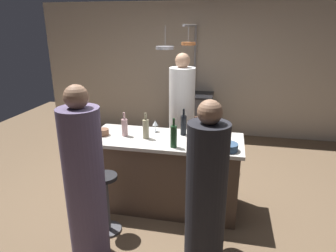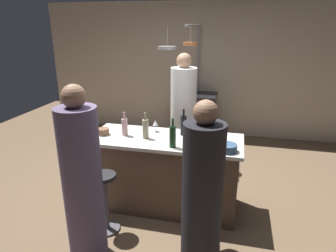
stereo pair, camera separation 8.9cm
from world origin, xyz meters
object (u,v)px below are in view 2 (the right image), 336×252
Objects in this scene: guest_left at (83,184)px; wine_bottle_rose at (125,127)px; wine_bottle_red at (173,136)px; mixing_bowl_blue at (227,148)px; wine_glass_near_left_guest at (208,129)px; bar_stool_right at (207,214)px; wine_bottle_white at (145,128)px; wine_glass_near_right_guest at (155,123)px; mixing_bowl_wooden at (103,131)px; chef at (183,119)px; pepper_mill at (196,125)px; stove_range at (195,116)px; wine_bottle_dark at (183,125)px; bar_stool_left at (105,200)px; guest_right at (202,201)px; mixing_bowl_ceramic at (197,141)px.

wine_bottle_rose is (0.03, 1.00, 0.22)m from guest_left.
wine_bottle_rose is at bearing 160.45° from wine_bottle_red.
wine_bottle_red is at bearing -177.16° from mixing_bowl_blue.
wine_glass_near_left_guest is at bearing 9.79° from wine_bottle_rose.
wine_bottle_white reaches higher than bar_stool_right.
bar_stool_right is at bearing -29.31° from wine_bottle_rose.
mixing_bowl_wooden is (-0.59, -0.25, -0.07)m from wine_glass_near_right_guest.
wine_bottle_rose is at bearing -116.32° from chef.
pepper_mill reaches higher than mixing_bowl_wooden.
chef is at bearing 108.70° from bar_stool_right.
pepper_mill is at bearing 28.12° from wine_bottle_white.
stove_range is 2.76× the size of wine_bottle_dark.
wine_bottle_red is at bearing 29.93° from bar_stool_left.
wine_glass_near_left_guest is (0.34, 0.39, -0.02)m from wine_bottle_red.
bar_stool_right is at bearing 87.10° from guest_right.
chef is at bearing 117.65° from wine_glass_near_left_guest.
bar_stool_left is at bearing -112.57° from wine_glass_near_right_guest.
stove_range is 0.50× the size of chef.
chef is 12.72× the size of mixing_bowl_wooden.
wine_bottle_rose is 1.39× the size of mixing_bowl_blue.
bar_stool_left is 4.83× the size of mixing_bowl_wooden.
mixing_bowl_ceramic is at bearing -2.13° from mixing_bowl_wooden.
mixing_bowl_blue is at bearing 18.21° from bar_stool_left.
wine_bottle_red is at bearing 139.26° from bar_stool_right.
mixing_bowl_wooden is at bearing -167.52° from wine_bottle_dark.
wine_glass_near_right_guest is at bearing 125.67° from wine_bottle_red.
wine_bottle_rose is 2.05× the size of mixing_bowl_wooden.
bar_stool_right is 2.36× the size of wine_bottle_rose.
guest_left is 1.28m from wine_glass_near_right_guest.
wine_bottle_red is (0.14, -2.69, 0.58)m from stove_range.
mixing_bowl_wooden is (-0.78, -1.08, 0.11)m from chef.
guest_right reaches higher than wine_glass_near_left_guest.
chef is 5.81× the size of wine_bottle_white.
guest_right is 1.28m from pepper_mill.
guest_right is at bearing -49.99° from wine_bottle_white.
stove_range is 6.10× the size of wine_glass_near_left_guest.
mixing_bowl_wooden is (-0.94, -0.21, -0.09)m from wine_bottle_dark.
bar_stool_right is 1.24m from guest_left.
guest_left is 1.48m from mixing_bowl_blue.
bar_stool_left is at bearing -91.80° from wine_bottle_rose.
wine_glass_near_right_guest is at bearing 67.43° from bar_stool_left.
stove_range is 3.08× the size of wine_bottle_rose.
mixing_bowl_ceramic is 1.15m from mixing_bowl_wooden.
pepper_mill reaches higher than mixing_bowl_ceramic.
wine_bottle_dark is 0.36m from wine_glass_near_right_guest.
wine_glass_near_right_guest is at bearing -174.42° from pepper_mill.
wine_bottle_dark is (0.19, -2.30, 0.58)m from stove_range.
guest_right is at bearing -18.73° from bar_stool_left.
chef is (0.03, -1.42, 0.38)m from stove_range.
bar_stool_right is 4.66× the size of wine_glass_near_right_guest.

